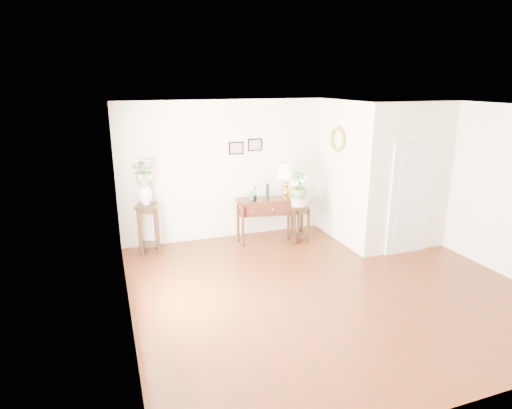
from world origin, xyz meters
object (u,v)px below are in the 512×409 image
table_lamp (286,181)px  plant_stand_a (148,229)px  console_table (268,220)px  plant_stand_b (298,223)px

table_lamp → plant_stand_a: bearing=176.9°
console_table → plant_stand_a: plant_stand_a is taller
table_lamp → plant_stand_b: (0.16, -0.27, -0.84)m
console_table → plant_stand_b: (0.54, -0.27, -0.05)m
console_table → plant_stand_b: size_ratio=1.70×
plant_stand_a → plant_stand_b: 2.93m
plant_stand_b → table_lamp: bearing=120.8°
console_table → plant_stand_b: 0.60m
table_lamp → plant_stand_a: 2.85m
table_lamp → plant_stand_b: bearing=-59.2°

